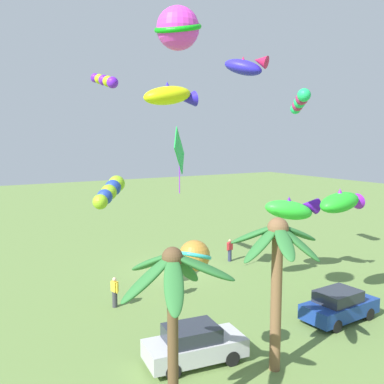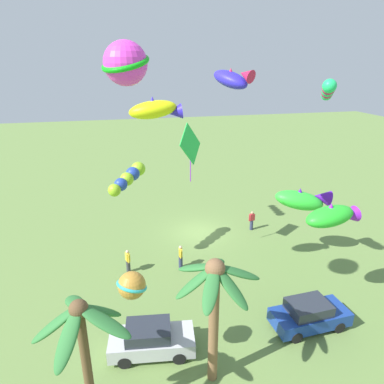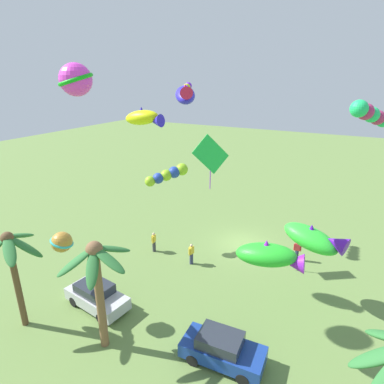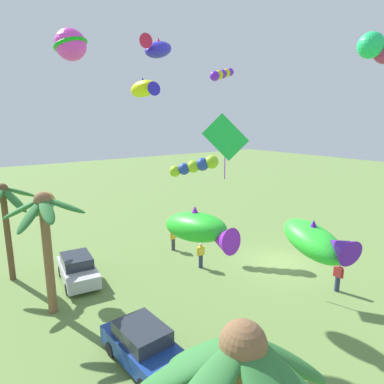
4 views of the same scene
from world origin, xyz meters
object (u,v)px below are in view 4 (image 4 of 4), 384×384
at_px(kite_tube_1, 196,166).
at_px(kite_fish_6, 144,89).
at_px(kite_ball_2, 71,45).
at_px(kite_tube_8, 221,74).
at_px(parked_car_0, 144,345).
at_px(palm_tree_2, 45,224).
at_px(kite_fish_3, 198,228).
at_px(spectator_1, 338,277).
at_px(spectator_2, 201,255).
at_px(spectator_0, 173,239).
at_px(kite_fish_9, 316,241).
at_px(parked_car_1, 78,269).
at_px(kite_ball_7, 45,202).
at_px(kite_fish_0, 157,48).
at_px(kite_diamond_5, 225,138).
at_px(palm_tree_0, 5,207).

bearing_deg(kite_tube_1, kite_fish_6, 106.26).
relative_size(kite_ball_2, kite_tube_8, 1.06).
height_order(parked_car_0, kite_tube_8, kite_tube_8).
height_order(palm_tree_2, kite_fish_3, kite_fish_3).
bearing_deg(spectator_1, kite_tube_1, 13.01).
bearing_deg(parked_car_0, spectator_2, -52.37).
bearing_deg(kite_ball_2, palm_tree_2, 136.01).
bearing_deg(spectator_0, kite_fish_9, 176.10).
xyz_separation_m(spectator_1, kite_ball_2, (9.68, 10.08, 11.84)).
bearing_deg(kite_tube_1, kite_tube_8, -105.58).
height_order(spectator_2, kite_fish_9, kite_fish_9).
distance_m(parked_car_1, kite_fish_3, 10.66).
bearing_deg(kite_ball_7, spectator_2, -113.60).
bearing_deg(spectator_1, kite_fish_0, 58.17).
relative_size(spectator_2, kite_tube_8, 0.70).
bearing_deg(kite_fish_6, kite_diamond_5, -124.01).
distance_m(kite_diamond_5, kite_ball_7, 10.42).
height_order(parked_car_0, kite_fish_3, kite_fish_3).
height_order(palm_tree_2, kite_tube_1, kite_tube_1).
bearing_deg(kite_fish_6, kite_ball_7, 70.50).
xyz_separation_m(parked_car_0, spectator_0, (8.65, -7.05, 0.06)).
bearing_deg(spectator_1, spectator_2, 31.35).
relative_size(kite_diamond_5, kite_fish_9, 0.96).
distance_m(parked_car_0, spectator_0, 11.16).
distance_m(palm_tree_0, kite_tube_1, 11.73).
height_order(spectator_2, kite_ball_2, kite_ball_2).
xyz_separation_m(kite_fish_6, kite_fish_9, (-9.65, -2.15, -6.30)).
bearing_deg(kite_diamond_5, kite_ball_2, 60.76).
height_order(parked_car_1, spectator_1, spectator_1).
bearing_deg(kite_fish_0, kite_fish_3, 162.44).
height_order(palm_tree_0, kite_tube_1, kite_tube_1).
distance_m(parked_car_0, kite_tube_8, 17.11).
bearing_deg(kite_fish_9, spectator_1, -72.97).
xyz_separation_m(kite_tube_1, kite_fish_6, (-1.32, 4.54, 4.74)).
xyz_separation_m(parked_car_1, kite_fish_6, (-1.12, -3.95, 9.84)).
xyz_separation_m(palm_tree_0, kite_tube_8, (-2.76, -13.17, 7.60)).
bearing_deg(palm_tree_2, spectator_1, -118.87).
bearing_deg(palm_tree_2, spectator_0, -71.16).
xyz_separation_m(spectator_1, spectator_2, (6.63, 4.04, 0.00)).
xyz_separation_m(palm_tree_2, kite_fish_3, (-7.13, -3.20, 1.06)).
bearing_deg(spectator_2, kite_tube_8, -55.79).
height_order(kite_ball_2, kite_diamond_5, kite_ball_2).
bearing_deg(kite_ball_2, spectator_1, -133.82).
distance_m(kite_fish_0, kite_fish_3, 8.41).
bearing_deg(kite_tube_1, kite_fish_9, 167.72).
distance_m(palm_tree_0, kite_fish_6, 9.98).
height_order(kite_tube_1, kite_diamond_5, kite_diamond_5).
relative_size(spectator_2, kite_fish_6, 0.60).
bearing_deg(parked_car_0, palm_tree_2, 17.83).
xyz_separation_m(kite_fish_0, kite_fish_9, (-6.31, -3.29, -7.71)).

